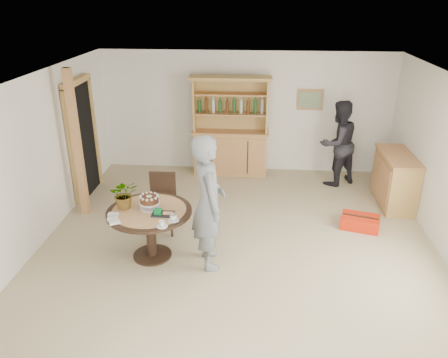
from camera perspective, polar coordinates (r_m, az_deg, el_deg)
ground at (r=6.47m, az=1.62°, el=-10.23°), size 7.00×7.00×0.00m
room_shell at (r=5.70m, az=1.85°, el=4.53°), size 6.04×7.04×2.52m
doorway at (r=8.41m, az=-18.00°, el=5.12°), size 0.13×1.10×2.18m
pine_post at (r=7.58m, az=-18.66°, el=4.22°), size 0.12×0.12×2.50m
hutch at (r=9.11m, az=0.85°, el=4.90°), size 1.62×0.54×2.04m
sideboard at (r=8.39m, az=21.45°, el=-0.05°), size 0.54×1.26×0.94m
dining_table at (r=6.29m, az=-9.66°, el=-5.25°), size 1.20×1.20×0.76m
dining_chair at (r=7.03m, az=-8.08°, el=-2.52°), size 0.43×0.43×0.95m
birthday_cake at (r=6.20m, az=-9.73°, el=-2.77°), size 0.30×0.30×0.20m
flower_vase at (r=6.26m, az=-12.89°, el=-1.91°), size 0.47×0.44×0.42m
gift_tray at (r=6.05m, az=-8.07°, el=-4.40°), size 0.30×0.20×0.08m
coffee_cup_a at (r=5.87m, az=-6.62°, el=-5.08°), size 0.15×0.15×0.09m
coffee_cup_b at (r=5.75m, az=-8.11°, el=-5.87°), size 0.15×0.15×0.08m
napkins at (r=6.06m, az=-14.24°, el=-5.02°), size 0.24×0.33×0.03m
teen_boy at (r=5.89m, az=-2.06°, el=-3.11°), size 0.63×0.80×1.91m
adult_person at (r=8.81m, az=14.65°, el=4.54°), size 1.04×0.98×1.69m
red_suitcase at (r=7.51m, az=17.34°, el=-5.38°), size 0.69×0.55×0.21m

